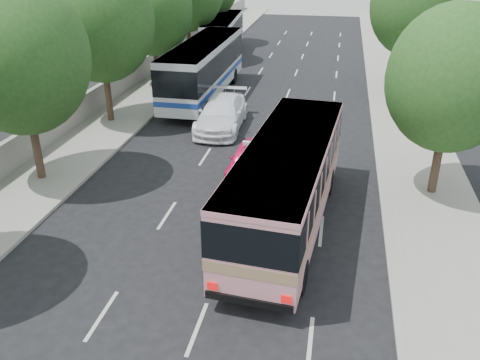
% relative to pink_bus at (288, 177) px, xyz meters
% --- Properties ---
extents(ground, '(120.00, 120.00, 0.00)m').
position_rel_pink_bus_xyz_m(ground, '(-2.84, -4.00, -2.15)').
color(ground, black).
rests_on(ground, ground).
extents(sidewalk_left, '(4.00, 90.00, 0.15)m').
position_rel_pink_bus_xyz_m(sidewalk_left, '(-11.34, 16.00, -2.07)').
color(sidewalk_left, '#9E998E').
rests_on(sidewalk_left, ground).
extents(sidewalk_right, '(4.00, 90.00, 0.12)m').
position_rel_pink_bus_xyz_m(sidewalk_right, '(5.66, 16.00, -2.09)').
color(sidewalk_right, '#9E998E').
rests_on(sidewalk_right, ground).
extents(low_wall, '(0.30, 90.00, 1.50)m').
position_rel_pink_bus_xyz_m(low_wall, '(-13.14, 16.00, -1.25)').
color(low_wall, '#9E998E').
rests_on(low_wall, sidewalk_left).
extents(tree_left_b, '(5.70, 5.70, 8.88)m').
position_rel_pink_bus_xyz_m(tree_left_b, '(-11.26, 1.94, 3.67)').
color(tree_left_b, '#38281E').
rests_on(tree_left_b, ground).
extents(tree_left_c, '(6.00, 6.00, 9.35)m').
position_rel_pink_bus_xyz_m(tree_left_c, '(-11.46, 9.94, 3.98)').
color(tree_left_c, '#38281E').
rests_on(tree_left_c, ground).
extents(tree_left_d, '(5.52, 5.52, 8.60)m').
position_rel_pink_bus_xyz_m(tree_left_d, '(-11.36, 17.94, 3.48)').
color(tree_left_d, '#38281E').
rests_on(tree_left_d, ground).
extents(tree_right_near, '(5.10, 5.10, 7.95)m').
position_rel_pink_bus_xyz_m(tree_right_near, '(5.94, 3.94, 3.05)').
color(tree_right_near, '#38281E').
rests_on(tree_right_near, ground).
extents(tree_right_far, '(6.00, 6.00, 9.35)m').
position_rel_pink_bus_xyz_m(tree_right_far, '(6.24, 19.94, 3.98)').
color(tree_right_far, '#38281E').
rests_on(tree_right_far, ground).
extents(pink_bus, '(3.66, 11.02, 3.45)m').
position_rel_pink_bus_xyz_m(pink_bus, '(0.00, 0.00, 0.00)').
color(pink_bus, pink).
rests_on(pink_bus, ground).
extents(pink_taxi, '(1.79, 4.04, 1.35)m').
position_rel_pink_bus_xyz_m(pink_taxi, '(-2.26, 4.65, -1.47)').
color(pink_taxi, '#E3135B').
rests_on(pink_taxi, ground).
extents(white_pickup, '(2.64, 6.05, 1.73)m').
position_rel_pink_bus_xyz_m(white_pickup, '(-4.84, 10.27, -1.28)').
color(white_pickup, white).
rests_on(white_pickup, ground).
extents(tour_coach_front, '(2.79, 12.44, 3.72)m').
position_rel_pink_bus_xyz_m(tour_coach_front, '(-7.34, 15.93, 0.09)').
color(tour_coach_front, silver).
rests_on(tour_coach_front, ground).
extents(tour_coach_rear, '(3.18, 11.13, 3.29)m').
position_rel_pink_bus_xyz_m(tour_coach_rear, '(-9.14, 29.57, -0.17)').
color(tour_coach_rear, white).
rests_on(tour_coach_rear, ground).
extents(taxi_roof_sign, '(0.56, 0.21, 0.18)m').
position_rel_pink_bus_xyz_m(taxi_roof_sign, '(-2.26, 4.65, -0.71)').
color(taxi_roof_sign, silver).
rests_on(taxi_roof_sign, pink_taxi).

